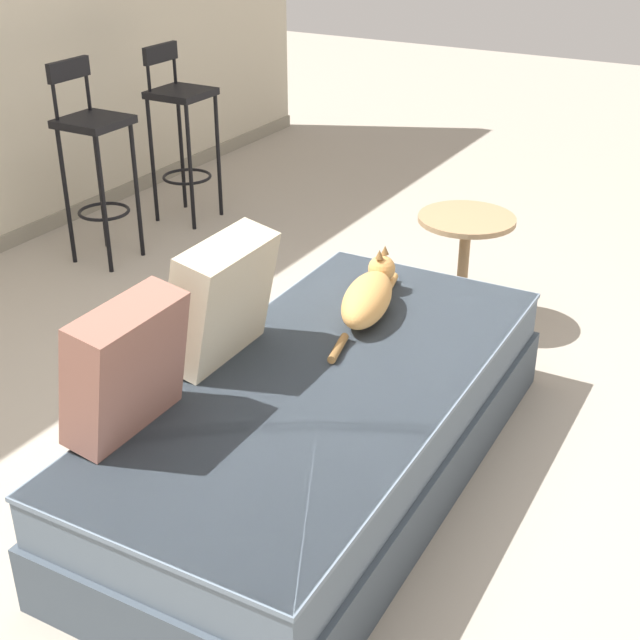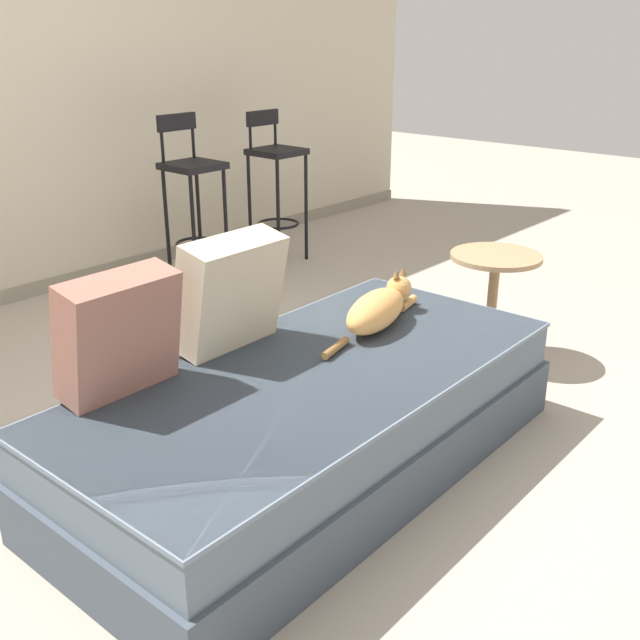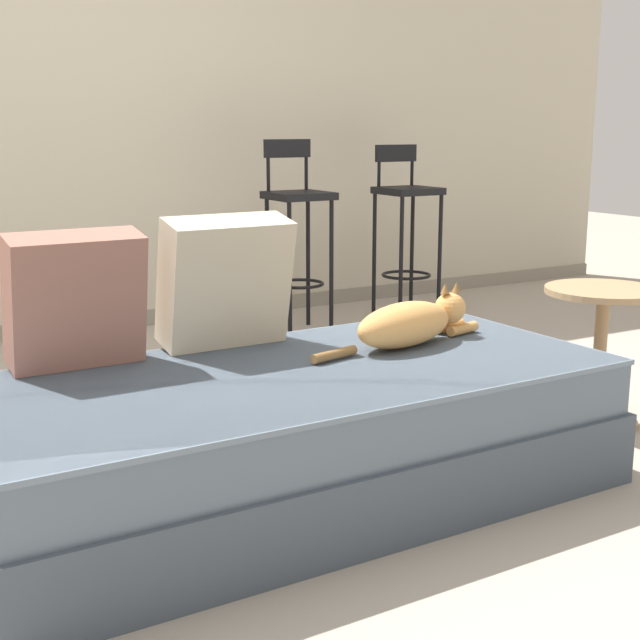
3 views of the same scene
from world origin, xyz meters
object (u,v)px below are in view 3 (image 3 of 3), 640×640
at_px(couch, 294,433).
at_px(throw_pillow_middle, 225,281).
at_px(throw_pillow_corner, 75,300).
at_px(side_table, 601,336).
at_px(cat, 410,323).
at_px(bar_stool_by_doorway, 406,216).
at_px(bar_stool_near_window, 298,220).

height_order(couch, throw_pillow_middle, throw_pillow_middle).
xyz_separation_m(throw_pillow_corner, side_table, (1.90, -0.34, -0.27)).
height_order(cat, bar_stool_by_doorway, bar_stool_by_doorway).
bearing_deg(throw_pillow_middle, throw_pillow_corner, -179.02).
bearing_deg(bar_stool_near_window, cat, -108.03).
bearing_deg(throw_pillow_middle, bar_stool_by_doorway, 40.73).
xyz_separation_m(throw_pillow_middle, bar_stool_by_doorway, (1.91, 1.65, -0.02)).
height_order(throw_pillow_middle, cat, throw_pillow_middle).
bearing_deg(side_table, throw_pillow_corner, 169.95).
relative_size(couch, cat, 2.72).
bearing_deg(couch, bar_stool_by_doorway, 47.36).
xyz_separation_m(cat, bar_stool_by_doorway, (1.36, 1.93, 0.12)).
xyz_separation_m(throw_pillow_corner, throw_pillow_middle, (0.50, 0.01, 0.01)).
distance_m(throw_pillow_corner, bar_stool_near_window, 2.36).
xyz_separation_m(couch, throw_pillow_middle, (-0.06, 0.37, 0.43)).
distance_m(throw_pillow_corner, side_table, 1.95).
bearing_deg(throw_pillow_corner, bar_stool_by_doorway, 34.46).
bearing_deg(bar_stool_by_doorway, throw_pillow_corner, -145.54).
bearing_deg(throw_pillow_corner, side_table, -10.05).
bearing_deg(couch, cat, 9.34).
xyz_separation_m(cat, bar_stool_near_window, (0.63, 1.94, 0.14)).
relative_size(throw_pillow_corner, side_table, 0.78).
bearing_deg(throw_pillow_corner, cat, -14.95).
xyz_separation_m(bar_stool_near_window, bar_stool_by_doorway, (0.73, -0.00, -0.01)).
bearing_deg(bar_stool_by_doorway, bar_stool_near_window, 179.94).
xyz_separation_m(couch, bar_stool_near_window, (1.12, 2.02, 0.42)).
xyz_separation_m(throw_pillow_middle, bar_stool_near_window, (1.18, 1.65, -0.01)).
height_order(throw_pillow_middle, bar_stool_by_doorway, bar_stool_by_doorway).
bearing_deg(cat, throw_pillow_corner, 165.05).
bearing_deg(bar_stool_near_window, side_table, -83.51).
height_order(couch, cat, cat).
bearing_deg(cat, couch, -170.66).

